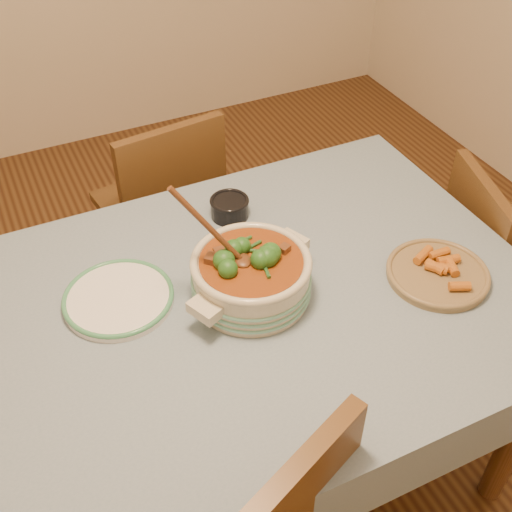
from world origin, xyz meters
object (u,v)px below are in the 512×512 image
at_px(dining_table, 220,334).
at_px(condiment_bowl, 230,207).
at_px(fried_plate, 438,272).
at_px(white_plate, 118,298).
at_px(chair_right, 490,267).
at_px(stew_casserole, 251,273).
at_px(chair_far, 165,204).

relative_size(dining_table, condiment_bowl, 11.97).
distance_m(condiment_bowl, fried_plate, 0.62).
bearing_deg(fried_plate, white_plate, 160.78).
distance_m(fried_plate, chair_right, 0.56).
bearing_deg(stew_casserole, chair_right, 2.26).
bearing_deg(white_plate, chair_right, -4.07).
bearing_deg(white_plate, fried_plate, -19.22).
bearing_deg(white_plate, dining_table, -31.91).
distance_m(dining_table, condiment_bowl, 0.41).
xyz_separation_m(stew_casserole, condiment_bowl, (0.08, 0.33, -0.04)).
bearing_deg(chair_far, fried_plate, 107.33).
relative_size(condiment_bowl, chair_far, 0.16).
height_order(stew_casserole, white_plate, stew_casserole).
xyz_separation_m(white_plate, chair_far, (0.34, 0.70, -0.28)).
bearing_deg(dining_table, chair_right, 2.75).
distance_m(white_plate, fried_plate, 0.83).
xyz_separation_m(stew_casserole, fried_plate, (0.47, -0.15, -0.06)).
bearing_deg(white_plate, condiment_bowl, 27.23).
relative_size(chair_far, chair_right, 1.04).
bearing_deg(chair_far, chair_right, 130.94).
bearing_deg(condiment_bowl, stew_casserole, -104.39).
xyz_separation_m(dining_table, chair_right, (1.00, 0.05, -0.20)).
bearing_deg(chair_right, white_plate, 101.75).
relative_size(stew_casserole, condiment_bowl, 2.75).
distance_m(stew_casserole, chair_far, 0.89).
distance_m(dining_table, chair_far, 0.86).
relative_size(fried_plate, chair_far, 0.38).
bearing_deg(dining_table, fried_plate, -13.74).
distance_m(white_plate, condiment_bowl, 0.45).
height_order(dining_table, chair_right, chair_right).
relative_size(white_plate, fried_plate, 1.10).
bearing_deg(fried_plate, chair_far, 114.51).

